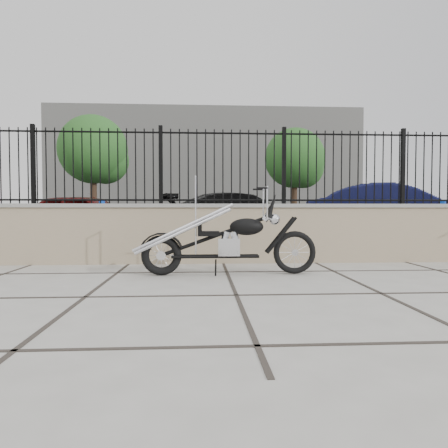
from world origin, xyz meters
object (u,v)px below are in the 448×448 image
car_red (87,218)px  chopper_motorcycle (225,225)px  car_blue (393,212)px  car_black (242,216)px

car_red → chopper_motorcycle: bearing=-136.7°
chopper_motorcycle → car_blue: (4.98, 5.51, 0.12)m
car_black → car_blue: size_ratio=0.98×
chopper_motorcycle → car_black: 6.40m
car_blue → car_red: bearing=106.5°
car_red → car_blue: (8.25, 0.26, 0.14)m
car_red → car_black: bearing=-63.8°
car_black → chopper_motorcycle: bearing=159.3°
car_red → car_blue: bearing=-76.7°
chopper_motorcycle → car_red: 6.18m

